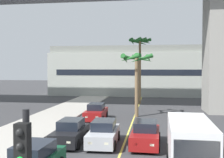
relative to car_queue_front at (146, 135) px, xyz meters
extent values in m
cube|color=#DBCC4C|center=(-1.39, 4.79, -0.72)|extent=(0.14, 56.00, 0.01)
cube|color=gray|center=(7.67, 14.96, 6.13)|extent=(2.80, 4.40, 13.71)
cube|color=#ADB2A8|center=(-1.39, 33.70, 3.09)|extent=(33.21, 8.00, 7.63)
cube|color=gray|center=(-1.39, 33.70, 7.51)|extent=(32.54, 7.20, 1.20)
cube|color=black|center=(-1.39, 29.68, 3.48)|extent=(29.88, 0.04, 1.00)
cube|color=maroon|center=(0.00, -0.03, -0.14)|extent=(1.82, 4.15, 0.80)
cube|color=black|center=(0.00, 0.12, 0.54)|extent=(1.45, 2.09, 0.60)
cube|color=#F2EDCC|center=(0.41, -2.05, -0.09)|extent=(0.24, 0.09, 0.14)
cube|color=#F2EDCC|center=(-0.53, -2.03, -0.09)|extent=(0.24, 0.09, 0.14)
cylinder|color=black|center=(0.77, -1.33, -0.40)|extent=(0.24, 0.65, 0.64)
cylinder|color=black|center=(-0.85, -1.28, -0.40)|extent=(0.24, 0.65, 0.64)
cylinder|color=black|center=(0.84, 1.21, -0.40)|extent=(0.24, 0.65, 0.64)
cylinder|color=black|center=(-0.77, 1.26, -0.40)|extent=(0.24, 0.65, 0.64)
cube|color=#B7BABF|center=(-2.68, -0.13, -0.14)|extent=(1.80, 4.14, 0.80)
cube|color=black|center=(-2.68, 0.02, 0.54)|extent=(1.44, 2.08, 0.60)
cube|color=#F2EDCC|center=(-2.16, -2.13, -0.09)|extent=(0.24, 0.09, 0.14)
cube|color=#F2EDCC|center=(-3.10, -2.15, -0.09)|extent=(0.24, 0.09, 0.14)
cylinder|color=black|center=(-1.84, -1.38, -0.40)|extent=(0.24, 0.65, 0.64)
cylinder|color=black|center=(-3.45, -1.42, -0.40)|extent=(0.24, 0.65, 0.64)
cylinder|color=black|center=(-1.90, 1.16, -0.40)|extent=(0.24, 0.65, 0.64)
cylinder|color=black|center=(-3.51, 1.12, -0.40)|extent=(0.24, 0.65, 0.64)
cube|color=maroon|center=(-4.88, 8.24, -0.14)|extent=(1.75, 4.12, 0.80)
cube|color=black|center=(-4.88, 8.39, 0.54)|extent=(1.42, 2.07, 0.60)
cube|color=#F2EDCC|center=(-4.38, 6.24, -0.09)|extent=(0.24, 0.08, 0.14)
cube|color=#F2EDCC|center=(-5.32, 6.22, -0.09)|extent=(0.24, 0.08, 0.14)
cylinder|color=black|center=(-4.05, 6.98, -0.40)|extent=(0.23, 0.64, 0.64)
cylinder|color=black|center=(-5.67, 6.96, -0.40)|extent=(0.23, 0.64, 0.64)
cylinder|color=black|center=(-4.09, 9.52, -0.40)|extent=(0.23, 0.64, 0.64)
cylinder|color=black|center=(-5.70, 9.50, -0.40)|extent=(0.23, 0.64, 0.64)
cube|color=black|center=(-4.86, -0.18, -0.14)|extent=(1.75, 4.12, 0.80)
cube|color=black|center=(-4.86, -0.03, 0.54)|extent=(1.42, 2.07, 0.60)
cube|color=#F2EDCC|center=(-4.37, -2.18, -0.09)|extent=(0.24, 0.08, 0.14)
cube|color=#F2EDCC|center=(-5.30, -2.19, -0.09)|extent=(0.24, 0.08, 0.14)
cylinder|color=black|center=(-4.04, -1.44, -0.40)|extent=(0.23, 0.64, 0.64)
cylinder|color=black|center=(-5.65, -1.46, -0.40)|extent=(0.23, 0.64, 0.64)
cylinder|color=black|center=(-4.07, 1.10, -0.40)|extent=(0.23, 0.64, 0.64)
cylinder|color=black|center=(-5.68, 1.08, -0.40)|extent=(0.23, 0.64, 0.64)
cube|color=black|center=(-4.84, -5.92, 0.54)|extent=(1.47, 2.10, 0.60)
cube|color=white|center=(2.25, -3.73, 0.59)|extent=(2.13, 5.25, 2.10)
cube|color=black|center=(2.18, -6.29, 0.94)|extent=(1.80, 0.13, 0.80)
cylinder|color=black|center=(3.24, -2.20, -0.34)|extent=(0.28, 0.77, 0.76)
cylinder|color=black|center=(1.34, -2.15, -0.34)|extent=(0.28, 0.77, 0.76)
cube|color=black|center=(-1.78, -13.23, 2.88)|extent=(0.24, 0.20, 0.76)
sphere|color=black|center=(-1.78, -13.33, 3.12)|extent=(0.14, 0.14, 0.14)
sphere|color=black|center=(-1.78, -13.33, 2.88)|extent=(0.14, 0.14, 0.14)
cylinder|color=brown|center=(-1.17, 10.59, 2.29)|extent=(0.37, 0.37, 6.02)
sphere|color=#236028|center=(-1.17, 10.59, 5.45)|extent=(0.60, 0.60, 0.60)
cone|color=#236028|center=(0.01, 10.73, 5.18)|extent=(0.71, 2.43, 0.97)
cone|color=#236028|center=(-0.65, 11.65, 5.16)|extent=(2.35, 1.44, 1.00)
cone|color=#236028|center=(-1.76, 11.61, 5.25)|extent=(2.29, 1.60, 0.84)
cone|color=#236028|center=(-2.34, 10.69, 5.10)|extent=(0.64, 2.42, 1.09)
cone|color=#236028|center=(-1.75, 9.57, 5.17)|extent=(2.30, 1.57, 0.97)
cone|color=#236028|center=(-0.66, 9.53, 5.11)|extent=(2.34, 1.43, 1.09)
cylinder|color=brown|center=(-1.33, 21.15, 3.63)|extent=(0.33, 0.33, 8.70)
sphere|color=#236028|center=(-1.33, 21.15, 8.13)|extent=(0.60, 0.60, 0.60)
cone|color=#236028|center=(-0.34, 21.03, 7.87)|extent=(0.68, 2.09, 0.94)
cone|color=#236028|center=(-0.54, 21.76, 7.85)|extent=(1.59, 1.90, 0.96)
cone|color=#236028|center=(-1.36, 22.15, 7.79)|extent=(2.05, 0.49, 1.05)
cone|color=#236028|center=(-2.02, 21.88, 7.90)|extent=(1.80, 1.73, 0.88)
cone|color=#236028|center=(-2.34, 21.20, 7.81)|extent=(0.53, 2.06, 1.02)
cone|color=#236028|center=(-1.95, 20.36, 7.92)|extent=(1.89, 1.61, 0.84)
cone|color=#236028|center=(-1.36, 20.15, 7.91)|extent=(2.07, 0.50, 0.86)
cone|color=#236028|center=(-0.54, 20.54, 7.92)|extent=(1.60, 1.90, 0.83)
camera|label=1|loc=(0.43, -17.75, 4.21)|focal=45.08mm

